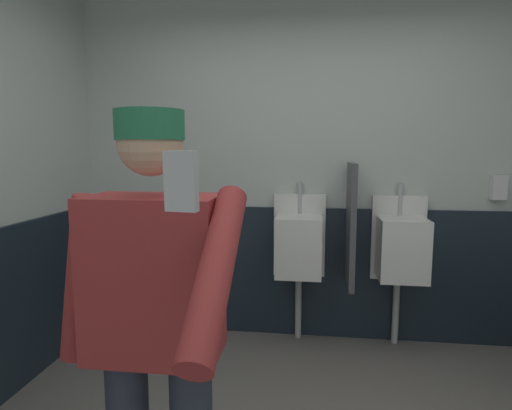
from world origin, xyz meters
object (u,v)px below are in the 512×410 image
(person, at_px, (155,325))
(soap_dispenser, at_px, (499,187))
(urinal_left, at_px, (299,245))
(urinal_middle, at_px, (401,248))
(cell_phone, at_px, (181,181))

(person, relative_size, soap_dispenser, 8.97)
(urinal_left, height_order, soap_dispenser, soap_dispenser)
(urinal_middle, height_order, soap_dispenser, soap_dispenser)
(person, bearing_deg, urinal_left, 78.00)
(urinal_left, relative_size, cell_phone, 11.27)
(cell_phone, bearing_deg, urinal_left, 94.22)
(person, height_order, cell_phone, person)
(urinal_left, height_order, cell_phone, cell_phone)
(urinal_left, relative_size, person, 0.77)
(person, bearing_deg, soap_dispenser, 47.69)
(urinal_middle, xyz_separation_m, soap_dispenser, (0.69, 0.12, 0.44))
(urinal_middle, xyz_separation_m, person, (-1.16, -1.91, 0.16))
(soap_dispenser, bearing_deg, urinal_middle, -170.19)
(urinal_left, distance_m, cell_phone, 2.50)
(urinal_middle, bearing_deg, urinal_left, 180.00)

